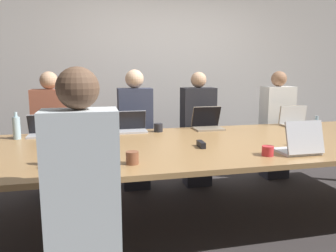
{
  "coord_description": "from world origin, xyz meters",
  "views": [
    {
      "loc": [
        -1.08,
        -2.79,
        1.42
      ],
      "look_at": [
        -0.39,
        0.1,
        0.92
      ],
      "focal_mm": 35.0,
      "sensor_mm": 36.0,
      "label": 1
    }
  ],
  "objects_px": {
    "cup_far_midleft": "(158,128)",
    "person_near_left": "(83,203)",
    "bottle_far_left": "(17,128)",
    "person_far_midleft": "(135,132)",
    "person_far_right": "(276,127)",
    "cup_near_left": "(132,158)",
    "laptop_far_left": "(45,130)",
    "person_far_left": "(52,137)",
    "laptop_near_midright": "(300,144)",
    "cup_far_left": "(17,133)",
    "person_far_center": "(198,131)",
    "laptop_near_left": "(90,158)",
    "stapler": "(201,144)",
    "laptop_far_center": "(207,123)",
    "bottle_near_left": "(51,152)",
    "laptop_far_right": "(295,120)",
    "bottle_near_midright": "(316,134)",
    "cup_near_midright": "(268,151)",
    "laptop_far_midleft": "(131,126)"
  },
  "relations": [
    {
      "from": "cup_far_midleft",
      "to": "person_near_left",
      "type": "bearing_deg",
      "value": -114.79
    },
    {
      "from": "bottle_far_left",
      "to": "person_far_midleft",
      "type": "distance_m",
      "value": 1.33
    },
    {
      "from": "person_far_right",
      "to": "cup_near_left",
      "type": "relative_size",
      "value": 15.7
    },
    {
      "from": "laptop_far_left",
      "to": "cup_near_left",
      "type": "bearing_deg",
      "value": -58.97
    },
    {
      "from": "person_far_left",
      "to": "person_near_left",
      "type": "bearing_deg",
      "value": -79.66
    },
    {
      "from": "cup_far_midleft",
      "to": "laptop_near_midright",
      "type": "xyz_separation_m",
      "value": [
        0.9,
        -1.2,
        0.03
      ]
    },
    {
      "from": "cup_far_left",
      "to": "person_far_center",
      "type": "relative_size",
      "value": 0.06
    },
    {
      "from": "laptop_near_left",
      "to": "stapler",
      "type": "xyz_separation_m",
      "value": [
        0.93,
        0.42,
        -0.05
      ]
    },
    {
      "from": "laptop_far_center",
      "to": "bottle_near_left",
      "type": "relative_size",
      "value": 1.5
    },
    {
      "from": "cup_far_left",
      "to": "cup_near_left",
      "type": "height_order",
      "value": "cup_near_left"
    },
    {
      "from": "laptop_far_left",
      "to": "person_far_midleft",
      "type": "xyz_separation_m",
      "value": [
        0.97,
        0.4,
        -0.14
      ]
    },
    {
      "from": "cup_far_left",
      "to": "stapler",
      "type": "height_order",
      "value": "cup_far_left"
    },
    {
      "from": "laptop_far_right",
      "to": "bottle_far_left",
      "type": "distance_m",
      "value": 3.09
    },
    {
      "from": "laptop_far_center",
      "to": "cup_far_midleft",
      "type": "distance_m",
      "value": 0.58
    },
    {
      "from": "bottle_near_midright",
      "to": "stapler",
      "type": "bearing_deg",
      "value": 167.5
    },
    {
      "from": "laptop_far_right",
      "to": "laptop_far_left",
      "type": "distance_m",
      "value": 2.84
    },
    {
      "from": "person_far_left",
      "to": "cup_near_midright",
      "type": "height_order",
      "value": "person_far_left"
    },
    {
      "from": "laptop_near_left",
      "to": "bottle_near_midright",
      "type": "xyz_separation_m",
      "value": [
        1.9,
        0.21,
        0.05
      ]
    },
    {
      "from": "laptop_far_midleft",
      "to": "laptop_near_midright",
      "type": "height_order",
      "value": "laptop_near_midright"
    },
    {
      "from": "person_near_left",
      "to": "cup_far_midleft",
      "type": "distance_m",
      "value": 1.83
    },
    {
      "from": "person_near_left",
      "to": "cup_near_midright",
      "type": "bearing_deg",
      "value": -161.58
    },
    {
      "from": "person_far_right",
      "to": "bottle_near_midright",
      "type": "distance_m",
      "value": 1.54
    },
    {
      "from": "laptop_far_right",
      "to": "bottle_near_left",
      "type": "bearing_deg",
      "value": -157.53
    },
    {
      "from": "laptop_far_center",
      "to": "person_far_midleft",
      "type": "bearing_deg",
      "value": 152.63
    },
    {
      "from": "person_far_right",
      "to": "laptop_far_midleft",
      "type": "height_order",
      "value": "person_far_right"
    },
    {
      "from": "person_near_left",
      "to": "bottle_near_midright",
      "type": "bearing_deg",
      "value": -161.7
    },
    {
      "from": "person_far_center",
      "to": "bottle_near_left",
      "type": "bearing_deg",
      "value": -136.8
    },
    {
      "from": "person_far_midleft",
      "to": "cup_far_midleft",
      "type": "distance_m",
      "value": 0.49
    },
    {
      "from": "laptop_far_left",
      "to": "person_near_left",
      "type": "xyz_separation_m",
      "value": [
        0.4,
        -1.69,
        -0.13
      ]
    },
    {
      "from": "laptop_far_left",
      "to": "person_far_center",
      "type": "distance_m",
      "value": 1.78
    },
    {
      "from": "laptop_far_left",
      "to": "laptop_near_midright",
      "type": "bearing_deg",
      "value": -30.89
    },
    {
      "from": "bottle_far_left",
      "to": "cup_near_midright",
      "type": "relative_size",
      "value": 2.93
    },
    {
      "from": "laptop_far_left",
      "to": "cup_near_left",
      "type": "distance_m",
      "value": 1.42
    },
    {
      "from": "laptop_far_center",
      "to": "bottle_far_left",
      "type": "bearing_deg",
      "value": -176.87
    },
    {
      "from": "laptop_far_left",
      "to": "person_far_midleft",
      "type": "relative_size",
      "value": 0.24
    },
    {
      "from": "person_far_right",
      "to": "person_far_center",
      "type": "distance_m",
      "value": 1.12
    },
    {
      "from": "laptop_far_center",
      "to": "stapler",
      "type": "xyz_separation_m",
      "value": [
        -0.36,
        -0.84,
        -0.05
      ]
    },
    {
      "from": "bottle_near_left",
      "to": "laptop_far_center",
      "type": "bearing_deg",
      "value": 35.87
    },
    {
      "from": "cup_near_midright",
      "to": "person_near_left",
      "type": "bearing_deg",
      "value": -161.58
    },
    {
      "from": "person_far_right",
      "to": "bottle_near_midright",
      "type": "bearing_deg",
      "value": -109.59
    },
    {
      "from": "stapler",
      "to": "laptop_near_midright",
      "type": "bearing_deg",
      "value": -27.37
    },
    {
      "from": "laptop_far_center",
      "to": "cup_near_midright",
      "type": "xyz_separation_m",
      "value": [
        0.05,
        -1.23,
        -0.04
      ]
    },
    {
      "from": "laptop_far_midleft",
      "to": "stapler",
      "type": "height_order",
      "value": "laptop_far_midleft"
    },
    {
      "from": "laptop_near_midright",
      "to": "laptop_near_left",
      "type": "bearing_deg",
      "value": 0.7
    },
    {
      "from": "cup_far_left",
      "to": "laptop_far_left",
      "type": "bearing_deg",
      "value": 5.74
    },
    {
      "from": "laptop_far_right",
      "to": "person_far_left",
      "type": "xyz_separation_m",
      "value": [
        -2.83,
        0.41,
        -0.16
      ]
    },
    {
      "from": "cup_far_left",
      "to": "cup_near_left",
      "type": "bearing_deg",
      "value": -50.12
    },
    {
      "from": "person_far_left",
      "to": "bottle_near_midright",
      "type": "xyz_separation_m",
      "value": [
        2.32,
        -1.44,
        0.2
      ]
    },
    {
      "from": "person_far_left",
      "to": "laptop_far_center",
      "type": "bearing_deg",
      "value": -12.72
    },
    {
      "from": "person_far_right",
      "to": "cup_near_midright",
      "type": "xyz_separation_m",
      "value": [
        -1.07,
        -1.62,
        0.12
      ]
    }
  ]
}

